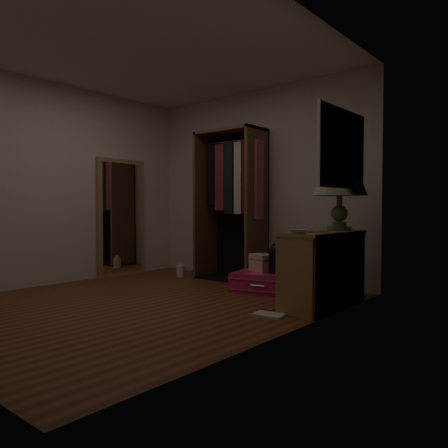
{
  "coord_description": "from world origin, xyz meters",
  "views": [
    {
      "loc": [
        3.55,
        -2.93,
        0.98
      ],
      "look_at": [
        0.3,
        0.95,
        0.8
      ],
      "focal_mm": 35.0,
      "sensor_mm": 36.0,
      "label": 1
    }
  ],
  "objects_px": {
    "console_bookshelf": "(324,267)",
    "open_wardrobe": "(234,192)",
    "white_jug": "(181,271)",
    "pink_suitcase": "(266,282)",
    "train_case": "(263,263)",
    "table_lamp": "(340,181)",
    "floor_mirror": "(121,217)",
    "black_bag": "(286,259)"
  },
  "relations": [
    {
      "from": "pink_suitcase",
      "to": "train_case",
      "type": "distance_m",
      "value": 0.24
    },
    {
      "from": "floor_mirror",
      "to": "train_case",
      "type": "relative_size",
      "value": 4.7
    },
    {
      "from": "table_lamp",
      "to": "white_jug",
      "type": "bearing_deg",
      "value": 177.94
    },
    {
      "from": "console_bookshelf",
      "to": "open_wardrobe",
      "type": "xyz_separation_m",
      "value": [
        -1.74,
        0.74,
        0.81
      ]
    },
    {
      "from": "pink_suitcase",
      "to": "white_jug",
      "type": "bearing_deg",
      "value": 160.04
    },
    {
      "from": "console_bookshelf",
      "to": "pink_suitcase",
      "type": "relative_size",
      "value": 1.3
    },
    {
      "from": "open_wardrobe",
      "to": "white_jug",
      "type": "relative_size",
      "value": 10.13
    },
    {
      "from": "pink_suitcase",
      "to": "black_bag",
      "type": "height_order",
      "value": "black_bag"
    },
    {
      "from": "floor_mirror",
      "to": "pink_suitcase",
      "type": "distance_m",
      "value": 2.48
    },
    {
      "from": "open_wardrobe",
      "to": "white_jug",
      "type": "distance_m",
      "value": 1.37
    },
    {
      "from": "pink_suitcase",
      "to": "white_jug",
      "type": "height_order",
      "value": "pink_suitcase"
    },
    {
      "from": "pink_suitcase",
      "to": "table_lamp",
      "type": "distance_m",
      "value": 1.46
    },
    {
      "from": "console_bookshelf",
      "to": "table_lamp",
      "type": "height_order",
      "value": "table_lamp"
    },
    {
      "from": "open_wardrobe",
      "to": "table_lamp",
      "type": "height_order",
      "value": "open_wardrobe"
    },
    {
      "from": "pink_suitcase",
      "to": "black_bag",
      "type": "relative_size",
      "value": 2.46
    },
    {
      "from": "table_lamp",
      "to": "console_bookshelf",
      "type": "bearing_deg",
      "value": -90.27
    },
    {
      "from": "console_bookshelf",
      "to": "table_lamp",
      "type": "relative_size",
      "value": 1.58
    },
    {
      "from": "console_bookshelf",
      "to": "black_bag",
      "type": "xyz_separation_m",
      "value": [
        -0.63,
        0.3,
        0.01
      ]
    },
    {
      "from": "table_lamp",
      "to": "pink_suitcase",
      "type": "bearing_deg",
      "value": -176.05
    },
    {
      "from": "open_wardrobe",
      "to": "console_bookshelf",
      "type": "bearing_deg",
      "value": -23.11
    },
    {
      "from": "train_case",
      "to": "white_jug",
      "type": "height_order",
      "value": "train_case"
    },
    {
      "from": "console_bookshelf",
      "to": "open_wardrobe",
      "type": "bearing_deg",
      "value": 156.89
    },
    {
      "from": "pink_suitcase",
      "to": "train_case",
      "type": "relative_size",
      "value": 2.38
    },
    {
      "from": "open_wardrobe",
      "to": "train_case",
      "type": "distance_m",
      "value": 1.24
    },
    {
      "from": "floor_mirror",
      "to": "pink_suitcase",
      "type": "relative_size",
      "value": 1.97
    },
    {
      "from": "white_jug",
      "to": "open_wardrobe",
      "type": "bearing_deg",
      "value": 24.43
    },
    {
      "from": "pink_suitcase",
      "to": "table_lamp",
      "type": "bearing_deg",
      "value": -10.58
    },
    {
      "from": "train_case",
      "to": "pink_suitcase",
      "type": "bearing_deg",
      "value": -11.51
    },
    {
      "from": "train_case",
      "to": "console_bookshelf",
      "type": "bearing_deg",
      "value": 3.05
    },
    {
      "from": "train_case",
      "to": "black_bag",
      "type": "bearing_deg",
      "value": 18.29
    },
    {
      "from": "open_wardrobe",
      "to": "black_bag",
      "type": "distance_m",
      "value": 1.44
    },
    {
      "from": "open_wardrobe",
      "to": "pink_suitcase",
      "type": "height_order",
      "value": "open_wardrobe"
    },
    {
      "from": "pink_suitcase",
      "to": "floor_mirror",
      "type": "bearing_deg",
      "value": 172.55
    },
    {
      "from": "open_wardrobe",
      "to": "table_lamp",
      "type": "relative_size",
      "value": 2.89
    },
    {
      "from": "open_wardrobe",
      "to": "floor_mirror",
      "type": "xyz_separation_m",
      "value": [
        -1.5,
        -0.77,
        -0.36
      ]
    },
    {
      "from": "open_wardrobe",
      "to": "pink_suitcase",
      "type": "relative_size",
      "value": 2.38
    },
    {
      "from": "floor_mirror",
      "to": "train_case",
      "type": "bearing_deg",
      "value": 8.69
    },
    {
      "from": "table_lamp",
      "to": "floor_mirror",
      "type": "bearing_deg",
      "value": -173.77
    },
    {
      "from": "white_jug",
      "to": "pink_suitcase",
      "type": "bearing_deg",
      "value": -5.43
    },
    {
      "from": "train_case",
      "to": "table_lamp",
      "type": "height_order",
      "value": "table_lamp"
    },
    {
      "from": "console_bookshelf",
      "to": "pink_suitcase",
      "type": "height_order",
      "value": "console_bookshelf"
    },
    {
      "from": "open_wardrobe",
      "to": "train_case",
      "type": "relative_size",
      "value": 5.67
    }
  ]
}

